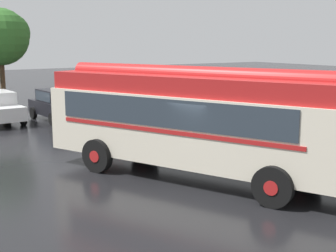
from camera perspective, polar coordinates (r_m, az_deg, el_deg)
name	(u,v)px	position (r m, az deg, el deg)	size (l,w,h in m)	color
ground_plane	(199,179)	(14.74, 3.82, -6.41)	(120.00, 120.00, 0.00)	black
vintage_bus	(195,118)	(14.53, 3.29, 1.03)	(6.25, 10.23, 3.49)	silver
car_mid_right	(57,105)	(25.93, -13.34, 2.54)	(2.17, 4.30, 1.66)	black
car_far_right	(105,100)	(27.40, -7.68, 3.13)	(2.35, 4.38, 1.66)	maroon
tree_centre	(2,36)	(30.27, -19.53, 10.30)	(3.48, 3.44, 6.21)	#4C3823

